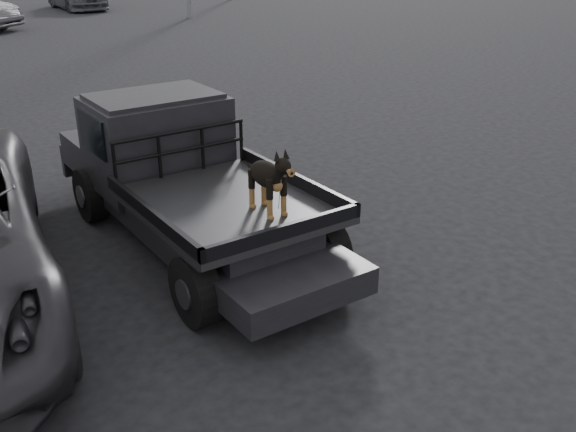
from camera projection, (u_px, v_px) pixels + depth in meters
ground at (292, 286)px, 7.42m from camera, size 120.00×120.00×0.00m
flatbed_ute at (192, 211)px, 8.26m from camera, size 2.00×5.40×0.92m
ute_cab at (156, 126)px, 8.60m from camera, size 1.72×1.30×0.88m
headache_rack at (181, 153)px, 8.11m from camera, size 1.80×0.08×0.55m
dog at (267, 180)px, 6.94m from camera, size 0.32×0.60×0.74m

